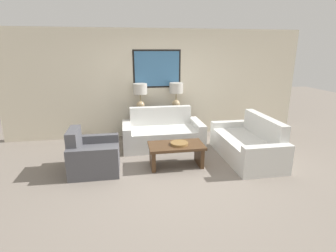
{
  "coord_description": "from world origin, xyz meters",
  "views": [
    {
      "loc": [
        -0.84,
        -4.17,
        2.17
      ],
      "look_at": [
        0.03,
        0.91,
        0.65
      ],
      "focal_mm": 28.0,
      "sensor_mm": 36.0,
      "label": 1
    }
  ],
  "objects_px": {
    "decorative_bowl": "(179,143)",
    "armchair_near_back_wall": "(93,156)",
    "console_table": "(159,123)",
    "couch_by_back_wall": "(163,134)",
    "coffee_table": "(176,151)",
    "couch_by_side": "(248,145)",
    "table_lamp_left": "(140,93)",
    "table_lamp_right": "(176,92)"
  },
  "relations": [
    {
      "from": "table_lamp_left",
      "to": "couch_by_back_wall",
      "type": "distance_m",
      "value": 1.17
    },
    {
      "from": "couch_by_back_wall",
      "to": "armchair_near_back_wall",
      "type": "distance_m",
      "value": 1.79
    },
    {
      "from": "table_lamp_right",
      "to": "couch_by_side",
      "type": "xyz_separation_m",
      "value": [
        1.18,
        -1.63,
        -0.87
      ]
    },
    {
      "from": "console_table",
      "to": "armchair_near_back_wall",
      "type": "xyz_separation_m",
      "value": [
        -1.45,
        -1.7,
        -0.09
      ]
    },
    {
      "from": "table_lamp_right",
      "to": "couch_by_back_wall",
      "type": "height_order",
      "value": "table_lamp_right"
    },
    {
      "from": "couch_by_side",
      "to": "coffee_table",
      "type": "bearing_deg",
      "value": -174.81
    },
    {
      "from": "table_lamp_left",
      "to": "decorative_bowl",
      "type": "distance_m",
      "value": 2.0
    },
    {
      "from": "table_lamp_left",
      "to": "coffee_table",
      "type": "bearing_deg",
      "value": -73.02
    },
    {
      "from": "coffee_table",
      "to": "decorative_bowl",
      "type": "distance_m",
      "value": 0.16
    },
    {
      "from": "couch_by_back_wall",
      "to": "coffee_table",
      "type": "bearing_deg",
      "value": -85.1
    },
    {
      "from": "console_table",
      "to": "table_lamp_right",
      "type": "bearing_deg",
      "value": 0.0
    },
    {
      "from": "armchair_near_back_wall",
      "to": "couch_by_back_wall",
      "type": "bearing_deg",
      "value": 35.73
    },
    {
      "from": "table_lamp_right",
      "to": "decorative_bowl",
      "type": "xyz_separation_m",
      "value": [
        -0.29,
        -1.78,
        -0.7
      ]
    },
    {
      "from": "table_lamp_left",
      "to": "armchair_near_back_wall",
      "type": "bearing_deg",
      "value": -120.73
    },
    {
      "from": "couch_by_back_wall",
      "to": "armchair_near_back_wall",
      "type": "height_order",
      "value": "couch_by_back_wall"
    },
    {
      "from": "console_table",
      "to": "armchair_near_back_wall",
      "type": "relative_size",
      "value": 1.48
    },
    {
      "from": "table_lamp_left",
      "to": "decorative_bowl",
      "type": "relative_size",
      "value": 1.95
    },
    {
      "from": "console_table",
      "to": "coffee_table",
      "type": "relative_size",
      "value": 1.28
    },
    {
      "from": "couch_by_side",
      "to": "coffee_table",
      "type": "height_order",
      "value": "couch_by_side"
    },
    {
      "from": "coffee_table",
      "to": "console_table",
      "type": "bearing_deg",
      "value": 93.1
    },
    {
      "from": "coffee_table",
      "to": "decorative_bowl",
      "type": "bearing_deg",
      "value": -13.23
    },
    {
      "from": "console_table",
      "to": "table_lamp_right",
      "type": "relative_size",
      "value": 2.05
    },
    {
      "from": "decorative_bowl",
      "to": "armchair_near_back_wall",
      "type": "height_order",
      "value": "armchair_near_back_wall"
    },
    {
      "from": "decorative_bowl",
      "to": "armchair_near_back_wall",
      "type": "distance_m",
      "value": 1.62
    },
    {
      "from": "table_lamp_right",
      "to": "couch_by_back_wall",
      "type": "distance_m",
      "value": 1.17
    },
    {
      "from": "console_table",
      "to": "couch_by_back_wall",
      "type": "height_order",
      "value": "couch_by_back_wall"
    },
    {
      "from": "console_table",
      "to": "table_lamp_right",
      "type": "xyz_separation_m",
      "value": [
        0.44,
        0.0,
        0.79
      ]
    },
    {
      "from": "decorative_bowl",
      "to": "console_table",
      "type": "bearing_deg",
      "value": 94.9
    },
    {
      "from": "decorative_bowl",
      "to": "coffee_table",
      "type": "bearing_deg",
      "value": 166.77
    },
    {
      "from": "decorative_bowl",
      "to": "armchair_near_back_wall",
      "type": "relative_size",
      "value": 0.37
    },
    {
      "from": "table_lamp_left",
      "to": "armchair_near_back_wall",
      "type": "distance_m",
      "value": 2.16
    },
    {
      "from": "console_table",
      "to": "couch_by_side",
      "type": "distance_m",
      "value": 2.3
    },
    {
      "from": "console_table",
      "to": "decorative_bowl",
      "type": "distance_m",
      "value": 1.79
    },
    {
      "from": "couch_by_back_wall",
      "to": "table_lamp_right",
      "type": "bearing_deg",
      "value": 55.7
    },
    {
      "from": "couch_by_side",
      "to": "coffee_table",
      "type": "distance_m",
      "value": 1.53
    },
    {
      "from": "table_lamp_left",
      "to": "armchair_near_back_wall",
      "type": "relative_size",
      "value": 0.72
    },
    {
      "from": "table_lamp_right",
      "to": "console_table",
      "type": "bearing_deg",
      "value": 180.0
    },
    {
      "from": "console_table",
      "to": "table_lamp_left",
      "type": "height_order",
      "value": "table_lamp_left"
    },
    {
      "from": "console_table",
      "to": "coffee_table",
      "type": "height_order",
      "value": "console_table"
    },
    {
      "from": "table_lamp_left",
      "to": "table_lamp_right",
      "type": "relative_size",
      "value": 1.0
    },
    {
      "from": "table_lamp_left",
      "to": "coffee_table",
      "type": "relative_size",
      "value": 0.62
    },
    {
      "from": "couch_by_back_wall",
      "to": "coffee_table",
      "type": "xyz_separation_m",
      "value": [
        0.1,
        -1.12,
        0.03
      ]
    }
  ]
}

